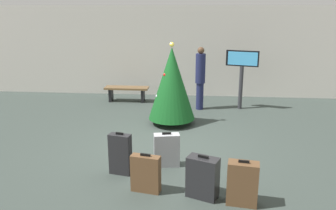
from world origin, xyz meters
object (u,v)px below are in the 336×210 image
suitcase_2 (120,154)px  suitcase_4 (243,184)px  waiting_bench (127,91)px  flight_info_kiosk (242,68)px  suitcase_0 (146,174)px  suitcase_1 (203,177)px  suitcase_3 (167,150)px  holiday_tree (172,83)px  traveller_0 (200,76)px

suitcase_2 → suitcase_4: bearing=-22.1°
waiting_bench → suitcase_2: 5.14m
flight_info_kiosk → suitcase_0: size_ratio=2.58×
waiting_bench → suitcase_1: (2.43, -5.76, -0.01)m
suitcase_3 → suitcase_1: bearing=-58.1°
holiday_tree → suitcase_3: bearing=-87.7°
traveller_0 → suitcase_1: 5.12m
suitcase_0 → suitcase_2: size_ratio=0.84×
suitcase_1 → waiting_bench: bearing=112.8°
flight_info_kiosk → holiday_tree: bearing=-141.0°
suitcase_0 → suitcase_4: 1.59m
flight_info_kiosk → traveller_0: (-1.22, -0.15, -0.24)m
flight_info_kiosk → suitcase_0: (-2.11, -5.14, -0.93)m
traveller_0 → suitcase_3: (-0.63, -3.97, -0.68)m
suitcase_0 → suitcase_4: (1.56, -0.26, 0.03)m
holiday_tree → suitcase_2: (-0.72, -2.95, -0.70)m
flight_info_kiosk → suitcase_1: bearing=-102.6°
waiting_bench → traveller_0: 2.55m
holiday_tree → suitcase_0: bearing=-92.5°
flight_info_kiosk → suitcase_4: bearing=-95.8°
suitcase_0 → suitcase_2: (-0.56, 0.61, 0.06)m
suitcase_4 → suitcase_2: bearing=157.9°
holiday_tree → traveller_0: holiday_tree is taller
suitcase_1 → suitcase_4: suitcase_4 is taller
flight_info_kiosk → suitcase_1: flight_info_kiosk is taller
suitcase_2 → suitcase_3: 0.92m
suitcase_1 → suitcase_3: 1.30m
suitcase_1 → suitcase_4: bearing=-14.4°
flight_info_kiosk → suitcase_4: 5.50m
waiting_bench → suitcase_1: 6.25m
suitcase_2 → suitcase_3: size_ratio=1.17×
holiday_tree → suitcase_3: holiday_tree is taller
waiting_bench → suitcase_1: size_ratio=1.93×
suitcase_3 → holiday_tree: bearing=92.3°
waiting_bench → suitcase_0: size_ratio=2.07×
holiday_tree → suitcase_0: size_ratio=3.14×
traveller_0 → suitcase_2: 4.65m
suitcase_2 → flight_info_kiosk: bearing=59.4°
waiting_bench → suitcase_2: size_ratio=1.74×
suitcase_3 → suitcase_4: suitcase_4 is taller
suitcase_2 → suitcase_0: bearing=-47.0°
flight_info_kiosk → suitcase_1: size_ratio=2.41×
suitcase_2 → traveller_0: bearing=71.6°
holiday_tree → flight_info_kiosk: 2.52m
flight_info_kiosk → suitcase_4: size_ratio=2.36×
traveller_0 → suitcase_0: 5.11m
traveller_0 → suitcase_0: (-0.89, -4.98, -0.68)m
holiday_tree → suitcase_1: holiday_tree is taller
suitcase_0 → suitcase_3: size_ratio=0.99×
flight_info_kiosk → suitcase_4: (-0.55, -5.39, -0.89)m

